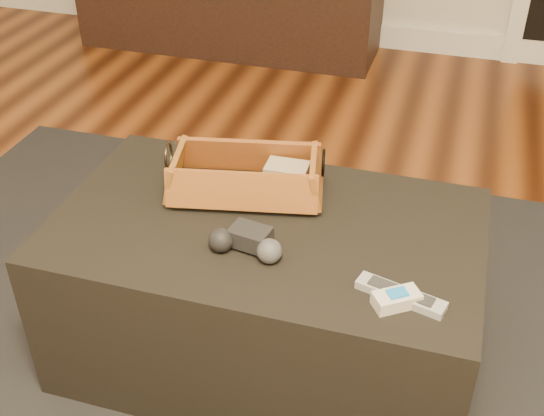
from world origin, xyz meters
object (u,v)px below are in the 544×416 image
(game_controller, at_px, (247,242))
(wicker_basket, at_px, (246,178))
(silver_remote, at_px, (401,295))
(tv_remote, at_px, (237,188))
(cream_gadget, at_px, (397,299))
(ottoman, at_px, (267,291))

(game_controller, bearing_deg, wicker_basket, 109.08)
(silver_remote, bearing_deg, tv_remote, 149.33)
(game_controller, height_order, cream_gadget, game_controller)
(ottoman, distance_m, silver_remote, 0.44)
(ottoman, relative_size, game_controller, 5.82)
(tv_remote, distance_m, silver_remote, 0.51)
(tv_remote, height_order, cream_gadget, same)
(game_controller, height_order, silver_remote, game_controller)
(wicker_basket, bearing_deg, cream_gadget, -35.73)
(game_controller, distance_m, cream_gadget, 0.35)
(game_controller, distance_m, silver_remote, 0.35)
(ottoman, distance_m, wicker_basket, 0.29)
(ottoman, distance_m, game_controller, 0.26)
(ottoman, bearing_deg, wicker_basket, 128.70)
(silver_remote, height_order, cream_gadget, cream_gadget)
(wicker_basket, xyz_separation_m, game_controller, (0.08, -0.22, -0.02))
(silver_remote, xyz_separation_m, cream_gadget, (-0.01, -0.02, 0.01))
(cream_gadget, bearing_deg, tv_remote, 146.90)
(tv_remote, xyz_separation_m, wicker_basket, (0.02, 0.02, 0.02))
(game_controller, bearing_deg, tv_remote, 114.37)
(tv_remote, xyz_separation_m, game_controller, (0.09, -0.20, 0.00))
(tv_remote, distance_m, game_controller, 0.22)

